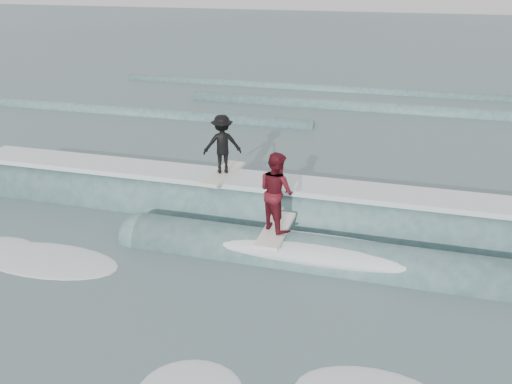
# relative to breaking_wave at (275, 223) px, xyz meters

# --- Properties ---
(ground) EXTENTS (160.00, 160.00, 0.00)m
(ground) POSITION_rel_breaking_wave_xyz_m (-0.39, -4.08, -0.04)
(ground) COLOR #3C5358
(ground) RESTS_ON ground
(breaking_wave) EXTENTS (22.42, 3.79, 2.02)m
(breaking_wave) POSITION_rel_breaking_wave_xyz_m (0.00, 0.00, 0.00)
(breaking_wave) COLOR #3B6063
(breaking_wave) RESTS_ON ground
(surfer_black) EXTENTS (1.20, 2.04, 1.72)m
(surfer_black) POSITION_rel_breaking_wave_xyz_m (-1.64, 0.47, 1.86)
(surfer_black) COLOR silver
(surfer_black) RESTS_ON ground
(surfer_red) EXTENTS (1.16, 2.01, 1.98)m
(surfer_red) POSITION_rel_breaking_wave_xyz_m (0.46, -1.73, 1.55)
(surfer_red) COLOR white
(surfer_red) RESTS_ON ground
(whitewater) EXTENTS (14.75, 4.98, 0.10)m
(whitewater) POSITION_rel_breaking_wave_xyz_m (0.11, -4.83, -0.04)
(whitewater) COLOR white
(whitewater) RESTS_ON ground
(far_swells) EXTENTS (36.89, 8.65, 0.80)m
(far_swells) POSITION_rel_breaking_wave_xyz_m (-3.35, 13.57, -0.04)
(far_swells) COLOR #3B6063
(far_swells) RESTS_ON ground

